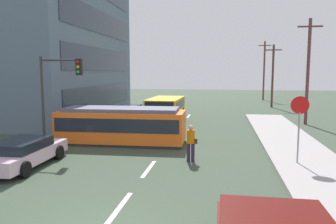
% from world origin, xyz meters
% --- Properties ---
extents(ground_plane, '(120.00, 120.00, 0.00)m').
position_xyz_m(ground_plane, '(0.00, 10.00, 0.00)').
color(ground_plane, '#384737').
extents(sidewalk_curb_right, '(3.20, 36.00, 0.14)m').
position_xyz_m(sidewalk_curb_right, '(6.80, 6.00, 0.07)').
color(sidewalk_curb_right, '#A09A99').
rests_on(sidewalk_curb_right, ground).
extents(lane_stripe_1, '(0.16, 2.40, 0.01)m').
position_xyz_m(lane_stripe_1, '(0.00, 2.00, 0.01)').
color(lane_stripe_1, silver).
rests_on(lane_stripe_1, ground).
extents(lane_stripe_2, '(0.16, 2.40, 0.01)m').
position_xyz_m(lane_stripe_2, '(0.00, 6.00, 0.01)').
color(lane_stripe_2, silver).
rests_on(lane_stripe_2, ground).
extents(lane_stripe_3, '(0.16, 2.40, 0.01)m').
position_xyz_m(lane_stripe_3, '(0.00, 16.70, 0.01)').
color(lane_stripe_3, silver).
rests_on(lane_stripe_3, ground).
extents(lane_stripe_4, '(0.16, 2.40, 0.01)m').
position_xyz_m(lane_stripe_4, '(0.00, 22.70, 0.01)').
color(lane_stripe_4, silver).
rests_on(lane_stripe_4, ground).
extents(corner_building, '(14.26, 17.99, 16.00)m').
position_xyz_m(corner_building, '(-14.66, 21.04, 8.00)').
color(corner_building, slate).
rests_on(corner_building, ground).
extents(streetcar_tram, '(7.17, 2.74, 2.04)m').
position_xyz_m(streetcar_tram, '(-2.62, 10.70, 1.06)').
color(streetcar_tram, orange).
rests_on(streetcar_tram, ground).
extents(city_bus, '(2.63, 5.56, 1.87)m').
position_xyz_m(city_bus, '(-1.66, 20.03, 1.07)').
color(city_bus, gold).
rests_on(city_bus, ground).
extents(pedestrian_crossing, '(0.48, 0.36, 1.67)m').
position_xyz_m(pedestrian_crossing, '(1.63, 7.43, 0.94)').
color(pedestrian_crossing, '#301E3D').
rests_on(pedestrian_crossing, ground).
extents(parked_sedan_mid, '(2.09, 4.57, 1.19)m').
position_xyz_m(parked_sedan_mid, '(-5.38, 5.45, 0.63)').
color(parked_sedan_mid, silver).
rests_on(parked_sedan_mid, ground).
extents(parked_sedan_far, '(2.07, 4.19, 1.19)m').
position_xyz_m(parked_sedan_far, '(-5.68, 14.67, 0.62)').
color(parked_sedan_far, navy).
rests_on(parked_sedan_far, ground).
extents(parked_sedan_furthest, '(2.18, 4.60, 1.19)m').
position_xyz_m(parked_sedan_furthest, '(-4.96, 20.40, 0.63)').
color(parked_sedan_furthest, beige).
rests_on(parked_sedan_furthest, ground).
extents(stop_sign, '(0.76, 0.07, 2.88)m').
position_xyz_m(stop_sign, '(6.23, 7.50, 2.19)').
color(stop_sign, gray).
rests_on(stop_sign, sidewalk_curb_right).
extents(traffic_light_mast, '(2.29, 0.33, 4.84)m').
position_xyz_m(traffic_light_mast, '(-5.41, 8.81, 3.37)').
color(traffic_light_mast, '#333333').
rests_on(traffic_light_mast, ground).
extents(utility_pole_mid, '(1.80, 0.24, 8.03)m').
position_xyz_m(utility_pole_mid, '(9.43, 19.55, 4.20)').
color(utility_pole_mid, brown).
rests_on(utility_pole_mid, ground).
extents(utility_pole_far, '(1.80, 0.24, 7.12)m').
position_xyz_m(utility_pole_far, '(8.68, 32.02, 3.74)').
color(utility_pole_far, brown).
rests_on(utility_pole_far, ground).
extents(utility_pole_distant, '(1.80, 0.24, 8.43)m').
position_xyz_m(utility_pole_distant, '(8.96, 42.26, 4.40)').
color(utility_pole_distant, brown).
rests_on(utility_pole_distant, ground).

